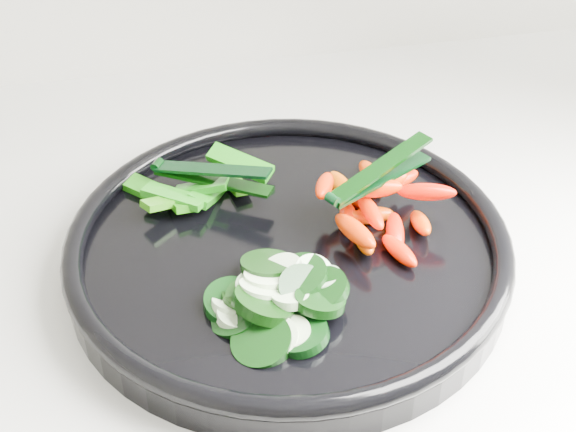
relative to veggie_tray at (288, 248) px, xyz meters
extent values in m
cylinder|color=black|center=(0.00, 0.00, -0.01)|extent=(0.42, 0.42, 0.02)
torus|color=black|center=(0.00, 0.00, 0.01)|extent=(0.42, 0.42, 0.02)
cylinder|color=black|center=(-0.04, -0.11, 0.01)|extent=(0.06, 0.06, 0.03)
cylinder|color=beige|center=(-0.03, -0.11, 0.01)|extent=(0.04, 0.05, 0.02)
cylinder|color=black|center=(-0.05, -0.07, 0.01)|extent=(0.05, 0.05, 0.03)
cylinder|color=beige|center=(-0.06, -0.07, 0.01)|extent=(0.04, 0.04, 0.02)
cylinder|color=black|center=(-0.05, -0.07, 0.01)|extent=(0.05, 0.05, 0.02)
cylinder|color=beige|center=(-0.04, -0.06, 0.01)|extent=(0.05, 0.05, 0.02)
cylinder|color=black|center=(-0.01, -0.11, 0.01)|extent=(0.06, 0.06, 0.02)
cylinder|color=beige|center=(-0.02, -0.11, 0.01)|extent=(0.04, 0.04, 0.02)
cylinder|color=black|center=(-0.06, -0.06, 0.01)|extent=(0.05, 0.05, 0.01)
cylinder|color=beige|center=(-0.05, -0.06, 0.01)|extent=(0.05, 0.05, 0.02)
cylinder|color=black|center=(-0.06, -0.06, 0.01)|extent=(0.06, 0.06, 0.02)
cylinder|color=beige|center=(-0.06, -0.08, 0.01)|extent=(0.04, 0.04, 0.01)
cylinder|color=black|center=(-0.06, -0.08, 0.01)|extent=(0.05, 0.05, 0.03)
cylinder|color=beige|center=(-0.04, -0.06, 0.01)|extent=(0.04, 0.04, 0.02)
cylinder|color=black|center=(0.01, -0.08, 0.02)|extent=(0.05, 0.05, 0.03)
cylinder|color=beige|center=(0.01, -0.07, 0.02)|extent=(0.04, 0.04, 0.02)
cylinder|color=black|center=(-0.02, -0.04, 0.02)|extent=(0.06, 0.06, 0.02)
cylinder|color=#DBF6C5|center=(-0.03, -0.05, 0.02)|extent=(0.05, 0.05, 0.02)
cylinder|color=black|center=(-0.04, -0.08, 0.02)|extent=(0.05, 0.05, 0.03)
cylinder|color=#B8D5AA|center=(-0.04, -0.07, 0.02)|extent=(0.04, 0.04, 0.02)
cylinder|color=black|center=(0.00, -0.07, 0.02)|extent=(0.06, 0.05, 0.03)
cylinder|color=beige|center=(0.01, -0.06, 0.02)|extent=(0.04, 0.04, 0.02)
cylinder|color=black|center=(0.00, -0.06, 0.02)|extent=(0.05, 0.05, 0.02)
cylinder|color=#D0F1C1|center=(-0.02, -0.05, 0.02)|extent=(0.04, 0.04, 0.02)
cylinder|color=black|center=(0.01, -0.09, 0.02)|extent=(0.06, 0.06, 0.02)
cylinder|color=beige|center=(-0.02, -0.08, 0.02)|extent=(0.03, 0.03, 0.01)
ellipsoid|color=#FF1400|center=(0.09, -0.02, 0.01)|extent=(0.03, 0.05, 0.03)
ellipsoid|color=#FF2500|center=(0.09, -0.04, 0.01)|extent=(0.03, 0.05, 0.02)
ellipsoid|color=red|center=(0.07, 0.04, 0.01)|extent=(0.04, 0.05, 0.02)
ellipsoid|color=#F75D00|center=(0.11, -0.01, 0.01)|extent=(0.02, 0.05, 0.02)
ellipsoid|color=red|center=(0.06, 0.02, 0.01)|extent=(0.02, 0.05, 0.02)
ellipsoid|color=#F75A00|center=(0.06, -0.02, 0.01)|extent=(0.02, 0.04, 0.02)
ellipsoid|color=#DD5B00|center=(0.08, 0.01, 0.01)|extent=(0.05, 0.02, 0.02)
ellipsoid|color=#F74B00|center=(0.10, 0.08, 0.01)|extent=(0.02, 0.05, 0.02)
ellipsoid|color=#F25C00|center=(0.06, 0.06, 0.01)|extent=(0.03, 0.05, 0.02)
ellipsoid|color=#E73600|center=(0.05, -0.02, 0.03)|extent=(0.04, 0.06, 0.02)
ellipsoid|color=#FF6600|center=(0.10, 0.04, 0.03)|extent=(0.04, 0.04, 0.02)
ellipsoid|color=#F90D00|center=(0.07, 0.00, 0.03)|extent=(0.02, 0.05, 0.02)
ellipsoid|color=#F55300|center=(0.06, 0.03, 0.03)|extent=(0.05, 0.03, 0.02)
ellipsoid|color=#FF1100|center=(0.11, 0.04, 0.03)|extent=(0.04, 0.03, 0.02)
ellipsoid|color=#FF4F00|center=(0.08, 0.01, 0.04)|extent=(0.05, 0.03, 0.03)
ellipsoid|color=red|center=(0.04, 0.03, 0.04)|extent=(0.03, 0.05, 0.02)
ellipsoid|color=#FF5000|center=(0.09, 0.02, 0.04)|extent=(0.04, 0.02, 0.02)
ellipsoid|color=red|center=(0.12, 0.00, 0.04)|extent=(0.05, 0.04, 0.02)
cube|color=#0B7511|center=(-0.05, 0.08, 0.01)|extent=(0.05, 0.06, 0.03)
cube|color=#246E0A|center=(-0.03, 0.09, 0.01)|extent=(0.03, 0.05, 0.02)
cube|color=#176609|center=(-0.06, 0.09, 0.01)|extent=(0.06, 0.03, 0.02)
cube|color=#1B6D0A|center=(-0.11, 0.10, 0.01)|extent=(0.05, 0.05, 0.01)
cube|color=#1E6709|center=(-0.09, 0.08, 0.01)|extent=(0.03, 0.06, 0.03)
cube|color=#09630C|center=(-0.06, 0.08, 0.02)|extent=(0.05, 0.03, 0.02)
cube|color=#1C6109|center=(-0.10, 0.06, 0.02)|extent=(0.05, 0.03, 0.02)
cube|color=#0B7311|center=(-0.09, 0.07, 0.02)|extent=(0.06, 0.05, 0.01)
cube|color=#10730B|center=(-0.02, 0.11, 0.02)|extent=(0.06, 0.05, 0.02)
cylinder|color=black|center=(0.03, -0.01, 0.05)|extent=(0.01, 0.01, 0.01)
cube|color=black|center=(0.08, 0.02, 0.05)|extent=(0.10, 0.07, 0.00)
cube|color=black|center=(0.08, 0.02, 0.06)|extent=(0.10, 0.07, 0.02)
cylinder|color=black|center=(-0.10, 0.11, 0.03)|extent=(0.01, 0.01, 0.01)
cube|color=black|center=(-0.05, 0.08, 0.02)|extent=(0.10, 0.07, 0.00)
cube|color=black|center=(-0.05, 0.08, 0.04)|extent=(0.10, 0.07, 0.02)
camera|label=1|loc=(-0.11, -0.51, 0.44)|focal=50.00mm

